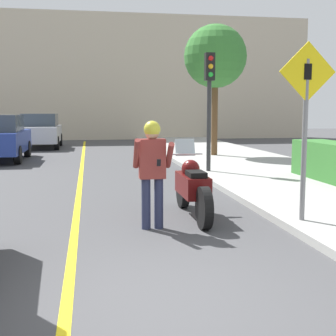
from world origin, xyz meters
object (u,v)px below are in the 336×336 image
Objects in this scene: crossing_sign at (306,114)px; parked_car_silver at (41,131)px; traffic_light at (209,89)px; person_biker at (152,164)px; motorcycle at (192,188)px; street_tree at (215,57)px.

crossing_sign reaches higher than parked_car_silver.
traffic_light is at bearing 89.39° from crossing_sign.
person_biker is 6.37m from traffic_light.
motorcycle is 0.56× the size of parked_car_silver.
traffic_light reaches higher than motorcycle.
traffic_light is 5.05m from street_tree.
crossing_sign is (1.54, -1.02, 1.26)m from motorcycle.
motorcycle is at bearing -107.63° from traffic_light.
crossing_sign is 11.01m from street_tree.
traffic_light is (0.06, 6.08, 0.66)m from crossing_sign.
person_biker is (-0.79, -0.68, 0.51)m from motorcycle.
crossing_sign is at bearing -71.68° from parked_car_silver.
street_tree is 9.88m from parked_car_silver.
street_tree reaches higher than crossing_sign.
motorcycle is 0.71× the size of traffic_light.
motorcycle is 16.41m from parked_car_silver.
motorcycle is 1.39× the size of person_biker.
crossing_sign is 0.83× the size of traffic_light.
person_biker is 2.47m from crossing_sign.
street_tree is at bearing 69.79° from person_biker.
motorcycle is at bearing 146.49° from crossing_sign.
parked_car_silver is (-3.27, 16.58, -0.17)m from person_biker.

